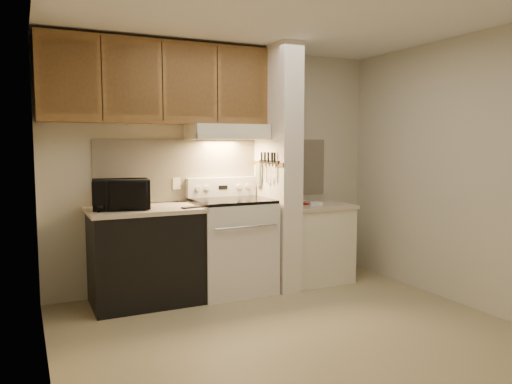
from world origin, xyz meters
TOP-DOWN VIEW (x-y plane):
  - floor at (0.00, 0.00)m, footprint 3.60×3.60m
  - ceiling at (0.00, 0.00)m, footprint 3.60×3.60m
  - wall_back at (0.00, 1.50)m, footprint 3.60×2.50m
  - wall_left at (-1.80, 0.00)m, footprint 0.02×3.00m
  - wall_right at (1.80, 0.00)m, footprint 0.02×3.00m
  - backsplash at (0.00, 1.49)m, footprint 2.60×0.02m
  - range_body at (0.00, 1.16)m, footprint 0.76×0.65m
  - oven_window at (0.00, 0.84)m, footprint 0.50×0.01m
  - oven_handle at (0.00, 0.80)m, footprint 0.65×0.02m
  - cooktop at (0.00, 1.16)m, footprint 0.74×0.64m
  - range_backguard at (0.00, 1.44)m, footprint 0.76×0.08m
  - range_display at (0.00, 1.40)m, footprint 0.10×0.01m
  - range_knob_left_outer at (-0.28, 1.40)m, footprint 0.05×0.02m
  - range_knob_left_inner at (-0.18, 1.40)m, footprint 0.05×0.02m
  - range_knob_right_inner at (0.18, 1.40)m, footprint 0.05×0.02m
  - range_knob_right_outer at (0.28, 1.40)m, footprint 0.05×0.02m
  - dishwasher_front at (-0.88, 1.17)m, footprint 1.00×0.63m
  - left_countertop at (-0.88, 1.17)m, footprint 1.04×0.67m
  - spoon_rest at (-0.48, 0.97)m, footprint 0.22×0.11m
  - teal_jar at (-0.83, 1.39)m, footprint 0.10×0.10m
  - outlet at (-0.48, 1.48)m, footprint 0.08×0.01m
  - microwave at (-1.10, 1.15)m, footprint 0.54×0.40m
  - partition_pillar at (0.51, 1.15)m, footprint 0.22×0.70m
  - pillar_trim at (0.39, 1.15)m, footprint 0.01×0.70m
  - knife_strip at (0.39, 1.10)m, footprint 0.02×0.42m
  - knife_blade_a at (0.38, 0.95)m, footprint 0.01×0.03m
  - knife_handle_a at (0.38, 0.95)m, footprint 0.02×0.02m
  - knife_blade_b at (0.38, 1.02)m, footprint 0.01×0.04m
  - knife_handle_b at (0.38, 1.01)m, footprint 0.02×0.02m
  - knife_blade_c at (0.38, 1.10)m, footprint 0.01×0.04m
  - knife_handle_c at (0.38, 1.09)m, footprint 0.02×0.02m
  - knife_blade_d at (0.38, 1.18)m, footprint 0.01×0.04m
  - knife_handle_d at (0.38, 1.17)m, footprint 0.02×0.02m
  - knife_blade_e at (0.38, 1.27)m, footprint 0.01×0.04m
  - knife_handle_e at (0.38, 1.25)m, footprint 0.02×0.02m
  - oven_mitt at (0.38, 1.32)m, footprint 0.03×0.10m
  - right_cab_base at (0.97, 1.15)m, footprint 0.70×0.60m
  - right_countertop at (0.97, 1.15)m, footprint 0.74×0.64m
  - red_folder at (0.79, 1.25)m, footprint 0.24×0.32m
  - white_box at (0.92, 1.05)m, footprint 0.15×0.12m
  - range_hood at (0.00, 1.28)m, footprint 0.78×0.44m
  - hood_lip at (0.00, 1.07)m, footprint 0.78×0.04m
  - upper_cabinets at (-0.69, 1.32)m, footprint 2.18×0.33m
  - cab_door_a at (-1.51, 1.17)m, footprint 0.46×0.01m
  - cab_gap_a at (-1.23, 1.16)m, footprint 0.01×0.01m
  - cab_door_b at (-0.96, 1.17)m, footprint 0.46×0.01m
  - cab_gap_b at (-0.69, 1.16)m, footprint 0.01×0.01m
  - cab_door_c at (-0.42, 1.17)m, footprint 0.46×0.01m
  - cab_gap_c at (-0.14, 1.16)m, footprint 0.01×0.01m
  - cab_door_d at (0.13, 1.17)m, footprint 0.46×0.01m

SIDE VIEW (x-z plane):
  - floor at x=0.00m, z-range 0.00..0.00m
  - right_cab_base at x=0.97m, z-range 0.00..0.81m
  - dishwasher_front at x=-0.88m, z-range 0.00..0.87m
  - range_body at x=0.00m, z-range 0.00..0.92m
  - oven_window at x=0.00m, z-range 0.35..0.65m
  - oven_handle at x=0.00m, z-range 0.71..0.73m
  - right_countertop at x=0.97m, z-range 0.81..0.85m
  - red_folder at x=0.79m, z-range 0.85..0.86m
  - white_box at x=0.92m, z-range 0.85..0.89m
  - left_countertop at x=-0.88m, z-range 0.87..0.91m
  - spoon_rest at x=-0.48m, z-range 0.91..0.92m
  - cooktop at x=0.00m, z-range 0.92..0.95m
  - teal_jar at x=-0.83m, z-range 0.91..1.00m
  - microwave at x=-1.10m, z-range 0.91..1.19m
  - range_backguard at x=0.00m, z-range 0.95..1.15m
  - range_display at x=0.00m, z-range 1.03..1.07m
  - range_knob_left_outer at x=-0.28m, z-range 1.03..1.07m
  - range_knob_left_inner at x=-0.18m, z-range 1.03..1.07m
  - range_knob_right_inner at x=0.18m, z-range 1.03..1.07m
  - range_knob_right_outer at x=0.28m, z-range 1.03..1.07m
  - outlet at x=-0.48m, z-range 1.04..1.16m
  - oven_mitt at x=0.38m, z-range 1.06..1.29m
  - knife_blade_c at x=0.38m, z-range 1.10..1.30m
  - knife_blade_b at x=0.38m, z-range 1.12..1.30m
  - knife_blade_e at x=0.38m, z-range 1.12..1.30m
  - knife_blade_a at x=0.38m, z-range 1.14..1.30m
  - knife_blade_d at x=0.38m, z-range 1.14..1.30m
  - backsplash at x=0.00m, z-range 0.92..1.55m
  - wall_back at x=0.00m, z-range 1.24..1.26m
  - wall_left at x=-1.80m, z-range 0.00..2.50m
  - wall_right at x=1.80m, z-range 0.00..2.50m
  - partition_pillar at x=0.51m, z-range 0.00..2.50m
  - pillar_trim at x=0.39m, z-range 1.28..1.32m
  - knife_strip at x=0.39m, z-range 1.30..1.34m
  - knife_handle_a at x=0.38m, z-range 1.32..1.42m
  - knife_handle_b at x=0.38m, z-range 1.32..1.42m
  - knife_handle_c at x=0.38m, z-range 1.32..1.42m
  - knife_handle_d at x=0.38m, z-range 1.32..1.42m
  - knife_handle_e at x=0.38m, z-range 1.32..1.42m
  - hood_lip at x=0.00m, z-range 1.55..1.61m
  - range_hood at x=0.00m, z-range 1.55..1.70m
  - upper_cabinets at x=-0.69m, z-range 1.70..2.47m
  - cab_door_a at x=-1.51m, z-range 1.77..2.40m
  - cab_gap_a at x=-1.23m, z-range 1.72..2.45m
  - cab_door_b at x=-0.96m, z-range 1.77..2.40m
  - cab_gap_b at x=-0.69m, z-range 1.72..2.45m
  - cab_door_c at x=-0.42m, z-range 1.77..2.40m
  - cab_gap_c at x=-0.14m, z-range 1.72..2.45m
  - cab_door_d at x=0.13m, z-range 1.77..2.40m
  - ceiling at x=0.00m, z-range 2.50..2.50m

